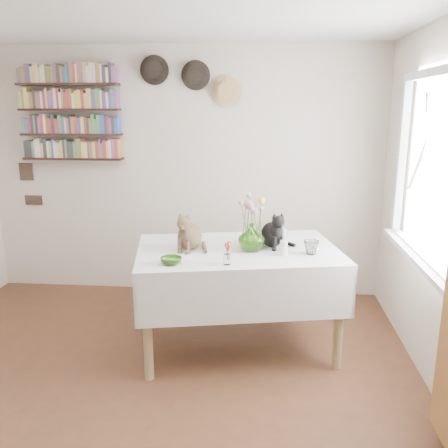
# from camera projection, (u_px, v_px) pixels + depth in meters

# --- Properties ---
(room) EXTENTS (4.08, 4.58, 2.58)m
(room) POSITION_uv_depth(u_px,v_px,m) (113.00, 228.00, 2.63)
(room) COLOR brown
(room) RESTS_ON ground
(window) EXTENTS (0.12, 1.52, 1.32)m
(window) POSITION_uv_depth(u_px,v_px,m) (432.00, 184.00, 3.20)
(window) COLOR white
(window) RESTS_ON room
(dining_table) EXTENTS (1.72, 1.28, 0.83)m
(dining_table) POSITION_uv_depth(u_px,v_px,m) (238.00, 273.00, 3.75)
(dining_table) COLOR white
(dining_table) RESTS_ON room
(tabby_cat) EXTENTS (0.26, 0.30, 0.31)m
(tabby_cat) POSITION_uv_depth(u_px,v_px,m) (190.00, 229.00, 3.65)
(tabby_cat) COLOR brown
(tabby_cat) RESTS_ON dining_table
(black_cat) EXTENTS (0.28, 0.31, 0.30)m
(black_cat) POSITION_uv_depth(u_px,v_px,m) (272.00, 228.00, 3.72)
(black_cat) COLOR black
(black_cat) RESTS_ON dining_table
(flower_vase) EXTENTS (0.23, 0.23, 0.21)m
(flower_vase) POSITION_uv_depth(u_px,v_px,m) (252.00, 237.00, 3.62)
(flower_vase) COLOR #6BB734
(flower_vase) RESTS_ON dining_table
(green_bowl) EXTENTS (0.18, 0.18, 0.05)m
(green_bowl) POSITION_uv_depth(u_px,v_px,m) (171.00, 261.00, 3.32)
(green_bowl) COLOR #6BB734
(green_bowl) RESTS_ON dining_table
(drinking_glass) EXTENTS (0.15, 0.15, 0.10)m
(drinking_glass) POSITION_uv_depth(u_px,v_px,m) (311.00, 247.00, 3.54)
(drinking_glass) COLOR white
(drinking_glass) RESTS_ON dining_table
(candlestick) EXTENTS (0.06, 0.06, 0.20)m
(candlestick) POSITION_uv_depth(u_px,v_px,m) (284.00, 246.00, 3.51)
(candlestick) COLOR white
(candlestick) RESTS_ON dining_table
(berry_jar) EXTENTS (0.05, 0.05, 0.19)m
(berry_jar) POSITION_uv_depth(u_px,v_px,m) (227.00, 253.00, 3.30)
(berry_jar) COLOR white
(berry_jar) RESTS_ON dining_table
(porcelain_figurine) EXTENTS (0.05, 0.05, 0.10)m
(porcelain_figurine) POSITION_uv_depth(u_px,v_px,m) (316.00, 244.00, 3.67)
(porcelain_figurine) COLOR white
(porcelain_figurine) RESTS_ON dining_table
(flower_bouquet) EXTENTS (0.17, 0.13, 0.39)m
(flower_bouquet) POSITION_uv_depth(u_px,v_px,m) (252.00, 207.00, 3.57)
(flower_bouquet) COLOR #4C7233
(flower_bouquet) RESTS_ON flower_vase
(bookshelf_unit) EXTENTS (1.00, 0.16, 0.91)m
(bookshelf_unit) POSITION_uv_depth(u_px,v_px,m) (70.00, 113.00, 4.68)
(bookshelf_unit) COLOR black
(bookshelf_unit) RESTS_ON room
(wall_hats) EXTENTS (0.98, 0.09, 0.48)m
(wall_hats) POSITION_uv_depth(u_px,v_px,m) (192.00, 79.00, 4.52)
(wall_hats) COLOR black
(wall_hats) RESTS_ON room
(wall_art_plaques) EXTENTS (0.21, 0.02, 0.44)m
(wall_art_plaques) POSITION_uv_depth(u_px,v_px,m) (29.00, 184.00, 4.96)
(wall_art_plaques) COLOR #38281E
(wall_art_plaques) RESTS_ON room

